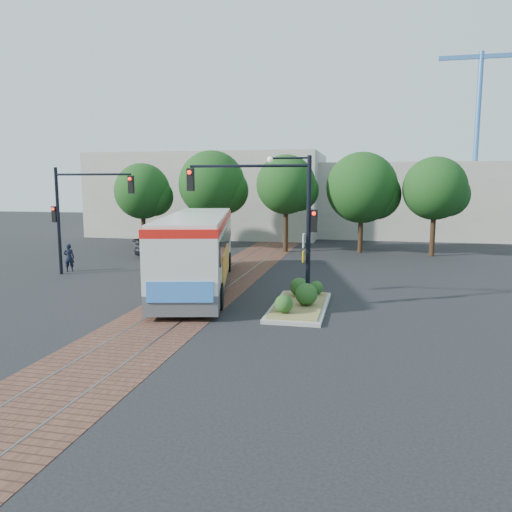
% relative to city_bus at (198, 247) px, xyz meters
% --- Properties ---
extents(ground, '(120.00, 120.00, 0.00)m').
position_rel_city_bus_xyz_m(ground, '(0.77, -2.49, -2.00)').
color(ground, black).
rests_on(ground, ground).
extents(trackbed, '(3.60, 40.00, 0.02)m').
position_rel_city_bus_xyz_m(trackbed, '(0.77, 1.51, -2.00)').
color(trackbed, brown).
rests_on(trackbed, ground).
extents(tree_row, '(26.40, 5.60, 7.67)m').
position_rel_city_bus_xyz_m(tree_row, '(1.98, 13.93, 2.85)').
color(tree_row, '#382314').
rests_on(tree_row, ground).
extents(warehouses, '(40.00, 13.00, 8.00)m').
position_rel_city_bus_xyz_m(warehouses, '(0.24, 26.26, 1.81)').
color(warehouses, '#ADA899').
rests_on(warehouses, ground).
extents(crane, '(8.00, 0.50, 18.00)m').
position_rel_city_bus_xyz_m(crane, '(18.77, 31.51, 8.88)').
color(crane, '#3F72B2').
rests_on(crane, ground).
extents(city_bus, '(5.87, 13.70, 3.59)m').
position_rel_city_bus_xyz_m(city_bus, '(0.00, 0.00, 0.00)').
color(city_bus, '#4B4B4E').
rests_on(city_bus, ground).
extents(traffic_island, '(2.20, 5.20, 1.13)m').
position_rel_city_bus_xyz_m(traffic_island, '(5.59, -3.38, -1.67)').
color(traffic_island, gray).
rests_on(traffic_island, ground).
extents(signal_pole_main, '(5.49, 0.46, 6.00)m').
position_rel_city_bus_xyz_m(signal_pole_main, '(4.63, -3.29, 2.15)').
color(signal_pole_main, black).
rests_on(signal_pole_main, ground).
extents(signal_pole_left, '(4.99, 0.34, 6.00)m').
position_rel_city_bus_xyz_m(signal_pole_left, '(-7.60, 1.51, 1.86)').
color(signal_pole_left, black).
rests_on(signal_pole_left, ground).
extents(officer, '(0.70, 0.60, 1.64)m').
position_rel_city_bus_xyz_m(officer, '(-8.78, 2.41, -1.18)').
color(officer, black).
rests_on(officer, ground).
extents(parked_car, '(4.75, 2.08, 1.36)m').
position_rel_city_bus_xyz_m(parked_car, '(-5.11, 8.57, -1.32)').
color(parked_car, black).
rests_on(parked_car, ground).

